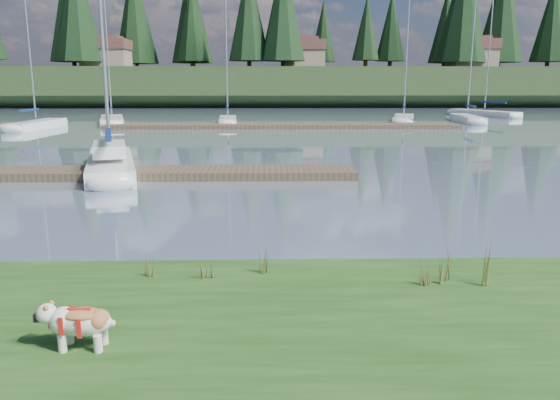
{
  "coord_description": "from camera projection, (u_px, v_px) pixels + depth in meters",
  "views": [
    {
      "loc": [
        0.85,
        -10.63,
        3.41
      ],
      "look_at": [
        1.08,
        -0.5,
        1.2
      ],
      "focal_mm": 35.0,
      "sensor_mm": 36.0,
      "label": 1
    }
  ],
  "objects": [
    {
      "name": "weed_5",
      "position": [
        485.0,
        266.0,
        8.35
      ],
      "size": [
        0.17,
        0.14,
        0.72
      ],
      "color": "#475B23",
      "rests_on": "bank"
    },
    {
      "name": "sailboat_bg_3",
      "position": [
        404.0,
        118.0,
        46.25
      ],
      "size": [
        3.55,
        8.1,
        11.71
      ],
      "rotation": [
        0.0,
        0.0,
        1.31
      ],
      "color": "white",
      "rests_on": "ground"
    },
    {
      "name": "sailboat_bg_0",
      "position": [
        41.0,
        124.0,
        40.6
      ],
      "size": [
        2.16,
        7.76,
        11.14
      ],
      "rotation": [
        0.0,
        0.0,
        1.48
      ],
      "color": "white",
      "rests_on": "ground"
    },
    {
      "name": "house_1",
      "position": [
        303.0,
        54.0,
        79.01
      ],
      "size": [
        6.3,
        5.3,
        4.65
      ],
      "color": "gray",
      "rests_on": "ridge"
    },
    {
      "name": "bulldog",
      "position": [
        79.0,
        321.0,
        6.33
      ],
      "size": [
        0.9,
        0.41,
        0.54
      ],
      "rotation": [
        0.0,
        0.0,
        3.1
      ],
      "color": "silver",
      "rests_on": "bank"
    },
    {
      "name": "conifer_3",
      "position": [
        192.0,
        22.0,
        78.69
      ],
      "size": [
        4.84,
        4.84,
        12.25
      ],
      "color": "#382619",
      "rests_on": "ridge"
    },
    {
      "name": "dock_near",
      "position": [
        134.0,
        173.0,
        19.76
      ],
      "size": [
        16.0,
        2.0,
        0.3
      ],
      "primitive_type": "cube",
      "color": "#4C3D2C",
      "rests_on": "ground"
    },
    {
      "name": "conifer_6",
      "position": [
        464.0,
        3.0,
        75.14
      ],
      "size": [
        7.04,
        7.04,
        17.0
      ],
      "color": "#382619",
      "rests_on": "ridge"
    },
    {
      "name": "ground",
      "position": [
        256.0,
        128.0,
        40.39
      ],
      "size": [
        200.0,
        200.0,
        0.0
      ],
      "primitive_type": "plane",
      "color": "gray",
      "rests_on": "ground"
    },
    {
      "name": "sailboat_bg_1",
      "position": [
        112.0,
        119.0,
        44.85
      ],
      "size": [
        3.87,
        8.68,
        12.67
      ],
      "rotation": [
        0.0,
        0.0,
        1.84
      ],
      "color": "white",
      "rests_on": "ground"
    },
    {
      "name": "ridge",
      "position": [
        262.0,
        87.0,
        81.86
      ],
      "size": [
        200.0,
        20.0,
        5.0
      ],
      "primitive_type": "cube",
      "color": "#1E2F17",
      "rests_on": "ground"
    },
    {
      "name": "conifer_5",
      "position": [
        367.0,
        28.0,
        77.48
      ],
      "size": [
        3.96,
        3.96,
        10.35
      ],
      "color": "#382619",
      "rests_on": "ridge"
    },
    {
      "name": "weed_2",
      "position": [
        444.0,
        267.0,
        8.46
      ],
      "size": [
        0.17,
        0.14,
        0.56
      ],
      "color": "#475B23",
      "rests_on": "bank"
    },
    {
      "name": "weed_1",
      "position": [
        262.0,
        259.0,
        8.87
      ],
      "size": [
        0.17,
        0.14,
        0.54
      ],
      "color": "#475B23",
      "rests_on": "bank"
    },
    {
      "name": "conifer_4",
      "position": [
        283.0,
        7.0,
        72.83
      ],
      "size": [
        6.16,
        6.16,
        15.1
      ],
      "color": "#382619",
      "rests_on": "ridge"
    },
    {
      "name": "sailboat_bg_5",
      "position": [
        478.0,
        113.0,
        54.65
      ],
      "size": [
        5.34,
        8.54,
        12.31
      ],
      "rotation": [
        0.0,
        0.0,
        2.03
      ],
      "color": "white",
      "rests_on": "ground"
    },
    {
      "name": "weed_3",
      "position": [
        149.0,
        264.0,
        8.72
      ],
      "size": [
        0.17,
        0.14,
        0.49
      ],
      "color": "#475B23",
      "rests_on": "bank"
    },
    {
      "name": "conifer_7",
      "position": [
        552.0,
        19.0,
        78.77
      ],
      "size": [
        5.28,
        5.28,
        13.2
      ],
      "color": "#382619",
      "rests_on": "ridge"
    },
    {
      "name": "house_2",
      "position": [
        472.0,
        53.0,
        77.59
      ],
      "size": [
        6.3,
        5.3,
        4.65
      ],
      "color": "gray",
      "rests_on": "ridge"
    },
    {
      "name": "sailboat_bg_4",
      "position": [
        465.0,
        118.0,
        46.87
      ],
      "size": [
        2.27,
        7.79,
        11.36
      ],
      "rotation": [
        0.0,
        0.0,
        1.47
      ],
      "color": "white",
      "rests_on": "ground"
    },
    {
      "name": "weed_4",
      "position": [
        426.0,
        273.0,
        8.38
      ],
      "size": [
        0.17,
        0.14,
        0.41
      ],
      "color": "#475B23",
      "rests_on": "bank"
    },
    {
      "name": "sailboat_bg_2",
      "position": [
        228.0,
        120.0,
        44.32
      ],
      "size": [
        1.75,
        6.75,
        10.17
      ],
      "rotation": [
        0.0,
        0.0,
        1.64
      ],
      "color": "white",
      "rests_on": "ground"
    },
    {
      "name": "dock_far",
      "position": [
        283.0,
        126.0,
        40.41
      ],
      "size": [
        26.0,
        2.2,
        0.3
      ],
      "primitive_type": "cube",
      "color": "#4C3D2C",
      "rests_on": "ground"
    },
    {
      "name": "mud_lip",
      "position": [
        220.0,
        277.0,
        9.51
      ],
      "size": [
        60.0,
        0.5,
        0.14
      ],
      "primitive_type": "cube",
      "color": "#33281C",
      "rests_on": "ground"
    },
    {
      "name": "house_0",
      "position": [
        107.0,
        53.0,
        77.42
      ],
      "size": [
        6.3,
        5.3,
        4.65
      ],
      "color": "gray",
      "rests_on": "ridge"
    },
    {
      "name": "conifer_2",
      "position": [
        77.0,
        5.0,
        74.07
      ],
      "size": [
        6.6,
        6.6,
        16.05
      ],
      "color": "#382619",
      "rests_on": "ridge"
    },
    {
      "name": "weed_0",
      "position": [
        207.0,
        266.0,
        8.62
      ],
      "size": [
        0.17,
        0.14,
        0.49
      ],
      "color": "#475B23",
      "rests_on": "bank"
    },
    {
      "name": "sailboat_main",
      "position": [
        110.0,
        160.0,
        21.25
      ],
      "size": [
        3.68,
        8.18,
        11.67
      ],
      "rotation": [
        0.0,
        0.0,
        1.84
      ],
      "color": "white",
      "rests_on": "ground"
    }
  ]
}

